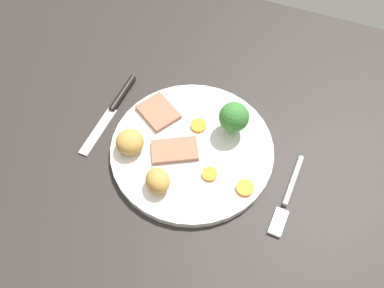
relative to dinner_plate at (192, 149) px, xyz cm
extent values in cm
cube|color=#2B2623|center=(-2.04, -0.63, -2.50)|extent=(120.00, 84.00, 3.60)
cylinder|color=white|center=(0.00, 0.00, 0.00)|extent=(27.53, 27.53, 1.40)
cube|color=#9E664C|center=(2.39, 1.82, 1.10)|extent=(8.88, 7.51, 0.80)
cube|color=#9E664C|center=(8.11, -4.47, 1.10)|extent=(8.57, 8.12, 0.80)
ellipsoid|color=#BC8C42|center=(2.39, 8.64, 2.42)|extent=(5.75, 5.75, 3.44)
ellipsoid|color=#BC8C42|center=(9.52, 3.78, 2.48)|extent=(5.69, 5.70, 3.55)
cylinder|color=orange|center=(-4.53, 3.90, 0.96)|extent=(2.55, 2.55, 0.53)
cylinder|color=orange|center=(-10.59, 4.22, 0.98)|extent=(2.88, 2.88, 0.56)
cylinder|color=orange|center=(0.50, -4.39, 0.94)|extent=(2.82, 2.82, 0.48)
cylinder|color=#8CB766|center=(-5.19, -5.81, 1.69)|extent=(1.51, 1.51, 1.97)
sphere|color=#387A33|center=(-5.19, -5.81, 4.45)|extent=(5.08, 5.08, 5.08)
cylinder|color=silver|center=(-17.46, -0.96, -0.25)|extent=(1.38, 9.53, 0.90)
cube|color=silver|center=(-17.04, 7.28, -0.40)|extent=(2.23, 4.60, 0.60)
cylinder|color=black|center=(16.52, -6.85, -0.10)|extent=(1.52, 8.54, 1.20)
cube|color=silver|center=(16.86, 2.15, -0.50)|extent=(2.09, 10.56, 0.40)
camera|label=1|loc=(-13.18, 34.07, 59.30)|focal=38.41mm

